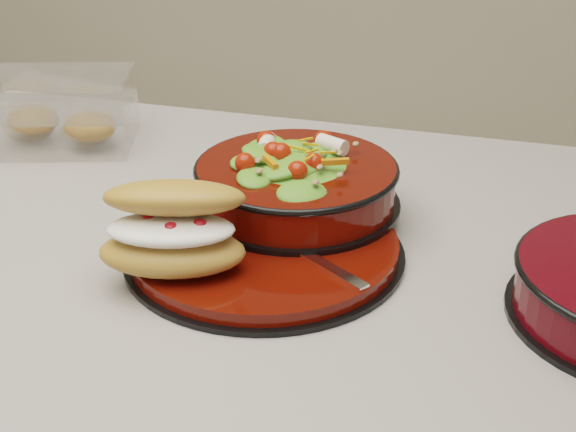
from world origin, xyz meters
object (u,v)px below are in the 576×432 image
(fork, at_px, (299,250))
(pastry_box, at_px, (60,112))
(dinner_plate, at_px, (265,248))
(salad_bowl, at_px, (296,176))
(croissant, at_px, (174,229))

(fork, height_order, pastry_box, pastry_box)
(dinner_plate, height_order, salad_bowl, salad_bowl)
(dinner_plate, xyz_separation_m, pastry_box, (-0.37, 0.23, 0.03))
(dinner_plate, distance_m, pastry_box, 0.43)
(pastry_box, bearing_deg, dinner_plate, -49.43)
(dinner_plate, height_order, pastry_box, pastry_box)
(croissant, xyz_separation_m, fork, (0.11, 0.06, -0.04))
(dinner_plate, xyz_separation_m, fork, (0.04, -0.01, 0.01))
(salad_bowl, xyz_separation_m, fork, (0.03, -0.10, -0.03))
(salad_bowl, xyz_separation_m, pastry_box, (-0.38, 0.14, -0.01))
(croissant, relative_size, fork, 1.01)
(fork, bearing_deg, croissant, 153.35)
(salad_bowl, bearing_deg, dinner_plate, -96.55)
(dinner_plate, height_order, croissant, croissant)
(pastry_box, bearing_deg, salad_bowl, -38.20)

